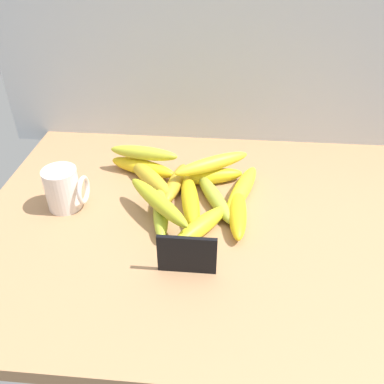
# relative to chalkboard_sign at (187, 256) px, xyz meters

# --- Properties ---
(counter_top) EXTENTS (1.10, 0.76, 0.03)m
(counter_top) POSITION_rel_chalkboard_sign_xyz_m (0.07, 0.15, -0.05)
(counter_top) COLOR #A97D54
(counter_top) RESTS_ON ground
(back_wall) EXTENTS (1.30, 0.02, 0.70)m
(back_wall) POSITION_rel_chalkboard_sign_xyz_m (0.07, 0.54, 0.28)
(back_wall) COLOR silver
(back_wall) RESTS_ON ground
(chalkboard_sign) EXTENTS (0.11, 0.02, 0.08)m
(chalkboard_sign) POSITION_rel_chalkboard_sign_xyz_m (0.00, 0.00, 0.00)
(chalkboard_sign) COLOR black
(chalkboard_sign) RESTS_ON counter_top
(coffee_mug) EXTENTS (0.09, 0.08, 0.10)m
(coffee_mug) POSITION_rel_chalkboard_sign_xyz_m (-0.29, 0.17, 0.01)
(coffee_mug) COLOR silver
(coffee_mug) RESTS_ON counter_top
(banana_0) EXTENTS (0.10, 0.20, 0.04)m
(banana_0) POSITION_rel_chalkboard_sign_xyz_m (0.11, 0.25, -0.02)
(banana_0) COLOR yellow
(banana_0) RESTS_ON counter_top
(banana_1) EXTENTS (0.16, 0.08, 0.04)m
(banana_1) POSITION_rel_chalkboard_sign_xyz_m (0.03, 0.30, -0.02)
(banana_1) COLOR yellow
(banana_1) RESTS_ON counter_top
(banana_2) EXTENTS (0.16, 0.19, 0.04)m
(banana_2) POSITION_rel_chalkboard_sign_xyz_m (-0.12, 0.28, -0.02)
(banana_2) COLOR gold
(banana_2) RESTS_ON counter_top
(banana_3) EXTENTS (0.04, 0.19, 0.04)m
(banana_3) POSITION_rel_chalkboard_sign_xyz_m (0.09, 0.17, -0.02)
(banana_3) COLOR yellow
(banana_3) RESTS_ON counter_top
(banana_4) EXTENTS (0.06, 0.17, 0.03)m
(banana_4) POSITION_rel_chalkboard_sign_xyz_m (-0.05, 0.26, -0.02)
(banana_4) COLOR gold
(banana_4) RESTS_ON counter_top
(banana_5) EXTENTS (0.12, 0.20, 0.03)m
(banana_5) POSITION_rel_chalkboard_sign_xyz_m (0.04, 0.22, -0.02)
(banana_5) COLOR #9FAD38
(banana_5) RESTS_ON counter_top
(banana_6) EXTENTS (0.13, 0.16, 0.04)m
(banana_6) POSITION_rel_chalkboard_sign_xyz_m (0.02, 0.11, -0.02)
(banana_6) COLOR yellow
(banana_6) RESTS_ON counter_top
(banana_7) EXTENTS (0.07, 0.21, 0.04)m
(banana_7) POSITION_rel_chalkboard_sign_xyz_m (-0.01, 0.19, -0.02)
(banana_7) COLOR gold
(banana_7) RESTS_ON counter_top
(banana_8) EXTENTS (0.06, 0.19, 0.03)m
(banana_8) POSITION_rel_chalkboard_sign_xyz_m (-0.07, 0.16, -0.02)
(banana_8) COLOR #A7BC2F
(banana_8) RESTS_ON counter_top
(banana_9) EXTENTS (0.18, 0.09, 0.04)m
(banana_9) POSITION_rel_chalkboard_sign_xyz_m (-0.15, 0.32, -0.02)
(banana_9) COLOR yellow
(banana_9) RESTS_ON counter_top
(banana_10) EXTENTS (0.17, 0.18, 0.03)m
(banana_10) POSITION_rel_chalkboard_sign_xyz_m (-0.08, 0.14, 0.01)
(banana_10) COLOR gold
(banana_10) RESTS_ON banana_8
(banana_11) EXTENTS (0.19, 0.14, 0.04)m
(banana_11) POSITION_rel_chalkboard_sign_xyz_m (0.03, 0.30, 0.02)
(banana_11) COLOR yellow
(banana_11) RESTS_ON banana_1
(banana_12) EXTENTS (0.18, 0.06, 0.03)m
(banana_12) POSITION_rel_chalkboard_sign_xyz_m (-0.14, 0.33, 0.02)
(banana_12) COLOR gold
(banana_12) RESTS_ON banana_9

